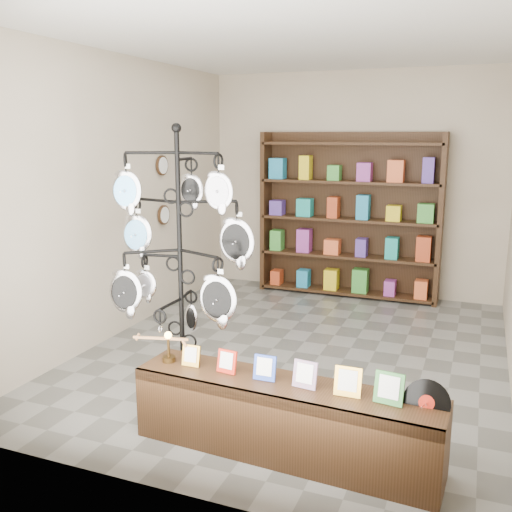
% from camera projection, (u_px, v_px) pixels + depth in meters
% --- Properties ---
extents(ground, '(5.00, 5.00, 0.00)m').
position_uv_depth(ground, '(296.00, 352.00, 5.80)').
color(ground, slate).
rests_on(ground, ground).
extents(room_envelope, '(5.00, 5.00, 5.00)m').
position_uv_depth(room_envelope, '(298.00, 168.00, 5.41)').
color(room_envelope, beige).
rests_on(room_envelope, ground).
extents(display_tree, '(1.15, 1.08, 2.25)m').
position_uv_depth(display_tree, '(180.00, 251.00, 4.34)').
color(display_tree, black).
rests_on(display_tree, ground).
extents(front_shelf, '(2.15, 0.55, 0.75)m').
position_uv_depth(front_shelf, '(284.00, 419.00, 3.89)').
color(front_shelf, black).
rests_on(front_shelf, ground).
extents(back_shelving, '(2.42, 0.36, 2.20)m').
position_uv_depth(back_shelving, '(349.00, 221.00, 7.67)').
color(back_shelving, black).
rests_on(back_shelving, ground).
extents(wall_clocks, '(0.03, 0.24, 0.84)m').
position_uv_depth(wall_clocks, '(163.00, 190.00, 6.92)').
color(wall_clocks, black).
rests_on(wall_clocks, ground).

